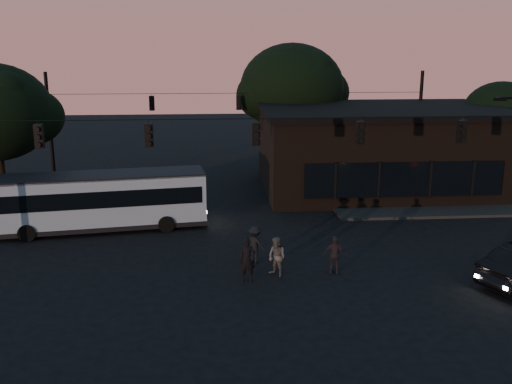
{
  "coord_description": "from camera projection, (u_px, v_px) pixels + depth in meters",
  "views": [
    {
      "loc": [
        -1.81,
        -19.98,
        9.17
      ],
      "look_at": [
        0.0,
        4.0,
        3.0
      ],
      "focal_mm": 40.0,
      "sensor_mm": 36.0,
      "label": 1
    }
  ],
  "objects": [
    {
      "name": "tree_right",
      "position": [
        501.0,
        114.0,
        39.26
      ],
      "size": [
        5.2,
        5.2,
        6.86
      ],
      "color": "black",
      "rests_on": "ground"
    },
    {
      "name": "signal_rig_near",
      "position": [
        256.0,
        159.0,
        24.47
      ],
      "size": [
        26.24,
        0.3,
        7.5
      ],
      "color": "black",
      "rests_on": "ground"
    },
    {
      "name": "signal_rig_far",
      "position": [
        239.0,
        119.0,
        39.98
      ],
      "size": [
        26.24,
        0.3,
        7.5
      ],
      "color": "black",
      "rests_on": "ground"
    },
    {
      "name": "tree_behind",
      "position": [
        292.0,
        88.0,
        41.71
      ],
      "size": [
        7.6,
        7.6,
        9.43
      ],
      "color": "black",
      "rests_on": "ground"
    },
    {
      "name": "pedestrian_d",
      "position": [
        255.0,
        244.0,
        24.73
      ],
      "size": [
        1.22,
        1.13,
        1.65
      ],
      "primitive_type": "imported",
      "rotation": [
        0.0,
        0.0,
        2.5
      ],
      "color": "black",
      "rests_on": "ground"
    },
    {
      "name": "sidewalk_far_left",
      "position": [
        11.0,
        202.0,
        34.19
      ],
      "size": [
        14.0,
        10.0,
        0.15
      ],
      "primitive_type": "cube",
      "color": "black",
      "rests_on": "ground"
    },
    {
      "name": "pedestrian_a",
      "position": [
        247.0,
        260.0,
        22.68
      ],
      "size": [
        0.67,
        0.45,
        1.83
      ],
      "primitive_type": "imported",
      "rotation": [
        0.0,
        0.0,
        -0.01
      ],
      "color": "black",
      "rests_on": "ground"
    },
    {
      "name": "bus",
      "position": [
        103.0,
        199.0,
        29.0
      ],
      "size": [
        10.63,
        3.88,
        2.92
      ],
      "rotation": [
        0.0,
        0.0,
        0.15
      ],
      "color": "#8499A8",
      "rests_on": "ground"
    },
    {
      "name": "ground",
      "position": [
        264.0,
        294.0,
        21.71
      ],
      "size": [
        120.0,
        120.0,
        0.0
      ],
      "primitive_type": "plane",
      "color": "black",
      "rests_on": "ground"
    },
    {
      "name": "building",
      "position": [
        380.0,
        148.0,
        37.12
      ],
      "size": [
        15.4,
        10.41,
        5.4
      ],
      "color": "black",
      "rests_on": "ground"
    },
    {
      "name": "pedestrian_b",
      "position": [
        277.0,
        257.0,
        23.26
      ],
      "size": [
        1.0,
        1.01,
        1.64
      ],
      "primitive_type": "imported",
      "rotation": [
        0.0,
        0.0,
        -0.83
      ],
      "color": "#4F4C47",
      "rests_on": "ground"
    },
    {
      "name": "pedestrian_c",
      "position": [
        335.0,
        255.0,
        23.52
      ],
      "size": [
        1.01,
        0.57,
        1.62
      ],
      "primitive_type": "imported",
      "rotation": [
        0.0,
        0.0,
        2.95
      ],
      "color": "black",
      "rests_on": "ground"
    },
    {
      "name": "sidewalk_far_right",
      "position": [
        433.0,
        194.0,
        36.09
      ],
      "size": [
        14.0,
        10.0,
        0.15
      ],
      "primitive_type": "cube",
      "color": "black",
      "rests_on": "ground"
    }
  ]
}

